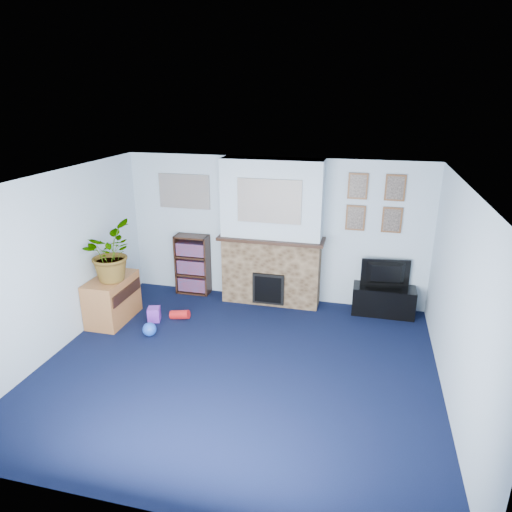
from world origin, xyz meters
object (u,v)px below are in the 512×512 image
(tv_stand, at_px, (383,301))
(bookshelf, at_px, (193,266))
(sideboard, at_px, (112,299))
(television, at_px, (386,274))

(tv_stand, xyz_separation_m, bookshelf, (-3.24, 0.08, 0.28))
(bookshelf, bearing_deg, tv_stand, -1.35)
(tv_stand, height_order, bookshelf, bookshelf)
(tv_stand, distance_m, sideboard, 4.25)
(television, bearing_deg, tv_stand, 83.03)
(tv_stand, relative_size, television, 1.28)
(tv_stand, bearing_deg, sideboard, -163.50)
(sideboard, bearing_deg, bookshelf, 57.03)
(sideboard, bearing_deg, television, 16.75)
(tv_stand, bearing_deg, bookshelf, 178.65)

